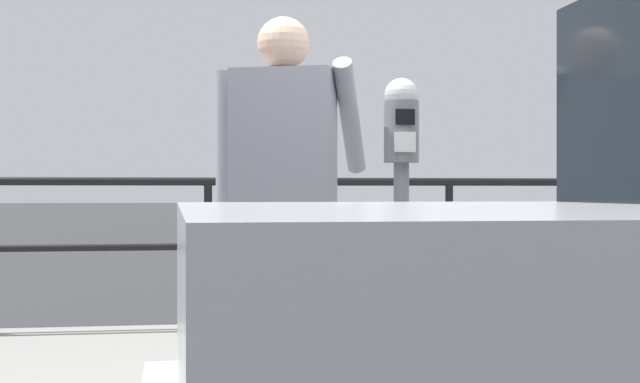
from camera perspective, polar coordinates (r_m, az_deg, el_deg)
name	(u,v)px	position (r m, az deg, el deg)	size (l,w,h in m)	color
sidewalk_curb	(373,376)	(5.14, 3.49, -12.08)	(36.00, 3.26, 0.15)	gray
parking_meter	(401,176)	(3.92, 5.39, 1.02)	(0.16, 0.17, 1.51)	slate
pedestrian_at_meter	(284,182)	(3.97, -2.40, 0.62)	(0.76, 0.52, 1.80)	slate
background_railing	(331,220)	(6.53, 0.74, -1.90)	(24.06, 0.06, 1.10)	black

